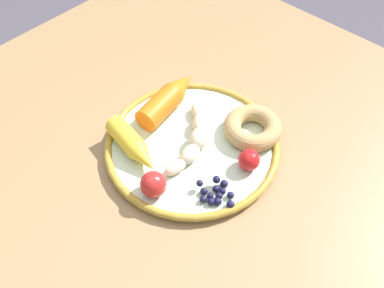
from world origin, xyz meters
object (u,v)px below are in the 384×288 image
dining_table (168,191)px  blueberry_pile (216,193)px  plate (192,145)px  donut (253,128)px  banana (194,139)px  tomato_near (249,160)px  tomato_mid (153,184)px  carrot_yellow (133,145)px  carrot_orange (169,98)px

dining_table → blueberry_pile: (0.00, -0.10, 0.10)m
plate → donut: 0.10m
banana → tomato_near: tomato_near is taller
tomato_near → tomato_mid: bearing=150.8°
donut → tomato_near: 0.07m
donut → blueberry_pile: (-0.13, -0.04, -0.01)m
donut → tomato_mid: size_ratio=2.40×
blueberry_pile → tomato_near: tomato_near is taller
donut → tomato_near: (-0.06, -0.04, 0.00)m
dining_table → carrot_yellow: 0.12m
plate → carrot_orange: size_ratio=2.03×
banana → donut: (0.08, -0.05, 0.00)m
dining_table → blueberry_pile: blueberry_pile is taller
plate → donut: (0.08, -0.06, 0.02)m
dining_table → carrot_orange: (0.08, 0.07, 0.12)m
dining_table → tomato_near: 0.17m
banana → tomato_near: size_ratio=4.34×
dining_table → banana: bearing=-16.0°
carrot_orange → tomato_near: 0.18m
carrot_yellow → donut: carrot_yellow is taller
carrot_yellow → blueberry_pile: carrot_yellow is taller
carrot_orange → dining_table: bearing=-138.4°
banana → carrot_orange: (0.03, 0.09, 0.01)m
plate → tomato_mid: bearing=-168.6°
carrot_orange → tomato_mid: bearing=-142.4°
banana → tomato_mid: bearing=-170.1°
plate → carrot_orange: 0.10m
donut → blueberry_pile: donut is taller
dining_table → carrot_yellow: (-0.03, 0.04, 0.11)m
plate → tomato_mid: (-0.10, -0.02, 0.02)m
blueberry_pile → carrot_yellow: bearing=100.3°
dining_table → carrot_orange: size_ratio=7.27×
carrot_yellow → blueberry_pile: 0.15m
carrot_yellow → tomato_mid: tomato_mid is taller
banana → tomato_near: 0.09m
carrot_yellow → tomato_near: bearing=-56.1°
carrot_orange → tomato_near: carrot_orange is taller
plate → banana: (0.00, -0.00, 0.02)m
banana → donut: size_ratio=1.54×
dining_table → tomato_near: (0.07, -0.11, 0.11)m
dining_table → tomato_mid: 0.13m
plate → carrot_yellow: carrot_yellow is taller
banana → tomato_mid: 0.11m
tomato_near → tomato_mid: (-0.13, 0.07, 0.00)m
donut → tomato_near: tomato_near is taller
blueberry_pile → carrot_orange: bearing=65.0°
dining_table → tomato_near: tomato_near is taller
dining_table → donut: size_ratio=10.69×
carrot_orange → donut: bearing=-71.5°
carrot_orange → tomato_near: (-0.01, -0.18, -0.00)m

